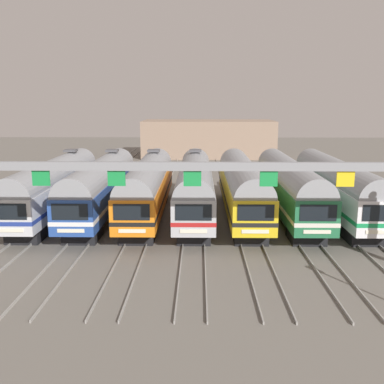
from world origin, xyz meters
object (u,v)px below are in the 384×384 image
(commuter_train_green, at_px, (289,185))
(catenary_gantry, at_px, (192,183))
(commuter_train_silver, at_px, (55,185))
(commuter_train_white, at_px, (336,186))
(commuter_train_blue, at_px, (101,185))
(commuter_train_yellow, at_px, (242,185))
(commuter_train_stainless, at_px, (195,185))
(commuter_train_orange, at_px, (148,185))

(commuter_train_green, distance_m, catenary_gantry, 15.78)
(commuter_train_silver, bearing_deg, commuter_train_white, -0.01)
(commuter_train_blue, relative_size, commuter_train_yellow, 1.00)
(commuter_train_silver, distance_m, catenary_gantry, 17.99)
(catenary_gantry, bearing_deg, commuter_train_stainless, 90.00)
(commuter_train_orange, distance_m, commuter_train_white, 15.44)
(commuter_train_silver, relative_size, commuter_train_green, 1.00)
(commuter_train_blue, xyz_separation_m, commuter_train_orange, (3.86, 0.00, 0.00))
(commuter_train_green, bearing_deg, commuter_train_stainless, 179.97)
(commuter_train_blue, distance_m, commuter_train_white, 19.30)
(commuter_train_orange, relative_size, commuter_train_stainless, 1.00)
(commuter_train_blue, distance_m, commuter_train_stainless, 7.72)
(commuter_train_blue, relative_size, commuter_train_stainless, 1.00)
(commuter_train_orange, bearing_deg, commuter_train_green, -0.02)
(commuter_train_blue, xyz_separation_m, catenary_gantry, (7.72, -13.50, 2.72))
(commuter_train_white, xyz_separation_m, catenary_gantry, (-11.58, -13.49, 2.72))
(commuter_train_silver, height_order, catenary_gantry, catenary_gantry)
(commuter_train_yellow, xyz_separation_m, commuter_train_white, (7.72, 0.00, 0.00))
(commuter_train_stainless, xyz_separation_m, catenary_gantry, (0.00, -13.50, 2.72))
(commuter_train_white, bearing_deg, commuter_train_stainless, 179.98)
(commuter_train_orange, bearing_deg, commuter_train_blue, 180.00)
(commuter_train_blue, relative_size, commuter_train_green, 1.00)
(commuter_train_green, bearing_deg, commuter_train_yellow, 180.00)
(commuter_train_green, relative_size, catenary_gantry, 0.64)
(commuter_train_orange, xyz_separation_m, commuter_train_stainless, (3.86, 0.00, 0.00))
(commuter_train_white, relative_size, catenary_gantry, 0.64)
(commuter_train_orange, height_order, commuter_train_white, commuter_train_orange)
(commuter_train_blue, distance_m, commuter_train_yellow, 11.58)
(commuter_train_yellow, xyz_separation_m, commuter_train_green, (3.86, 0.00, 0.00))
(commuter_train_white, bearing_deg, commuter_train_orange, 179.98)
(commuter_train_silver, height_order, commuter_train_blue, same)
(commuter_train_blue, height_order, commuter_train_stainless, same)
(commuter_train_blue, bearing_deg, commuter_train_stainless, 0.00)
(commuter_train_blue, height_order, commuter_train_orange, same)
(commuter_train_yellow, bearing_deg, commuter_train_green, 0.00)
(commuter_train_green, distance_m, commuter_train_white, 3.86)
(commuter_train_blue, distance_m, commuter_train_green, 15.44)
(commuter_train_stainless, height_order, commuter_train_yellow, commuter_train_stainless)
(commuter_train_yellow, height_order, commuter_train_green, same)
(commuter_train_silver, xyz_separation_m, commuter_train_green, (19.30, -0.00, -0.00))
(commuter_train_stainless, bearing_deg, commuter_train_green, -0.03)
(commuter_train_yellow, distance_m, commuter_train_green, 3.86)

